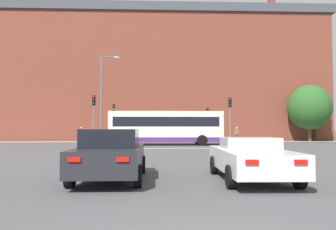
# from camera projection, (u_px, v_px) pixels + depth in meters

# --- Properties ---
(stop_line_strip) EXTENTS (8.45, 0.30, 0.01)m
(stop_line_strip) POSITION_uv_depth(u_px,v_px,m) (165.00, 148.00, 26.53)
(stop_line_strip) COLOR silver
(stop_line_strip) RESTS_ON ground_plane
(far_pavement) EXTENTS (69.39, 2.50, 0.01)m
(far_pavement) POSITION_uv_depth(u_px,v_px,m) (162.00, 142.00, 40.00)
(far_pavement) COLOR gray
(far_pavement) RESTS_ON ground_plane
(brick_civic_building) EXTENTS (48.50, 14.28, 23.69)m
(brick_civic_building) POSITION_uv_depth(u_px,v_px,m) (155.00, 78.00, 49.72)
(brick_civic_building) COLOR brown
(brick_civic_building) RESTS_ON ground_plane
(car_saloon_left) EXTENTS (2.07, 4.60, 1.60)m
(car_saloon_left) POSITION_uv_depth(u_px,v_px,m) (111.00, 154.00, 10.36)
(car_saloon_left) COLOR #232328
(car_saloon_left) RESTS_ON ground_plane
(car_roadster_right) EXTENTS (2.15, 4.68, 1.34)m
(car_roadster_right) POSITION_uv_depth(u_px,v_px,m) (251.00, 158.00, 10.26)
(car_roadster_right) COLOR silver
(car_roadster_right) RESTS_ON ground_plane
(bus_crossing_lead) EXTENTS (10.89, 2.77, 3.26)m
(bus_crossing_lead) POSITION_uv_depth(u_px,v_px,m) (166.00, 127.00, 31.89)
(bus_crossing_lead) COLOR silver
(bus_crossing_lead) RESTS_ON ground_plane
(traffic_light_far_right) EXTENTS (0.26, 0.31, 4.17)m
(traffic_light_far_right) POSITION_uv_depth(u_px,v_px,m) (207.00, 119.00, 39.71)
(traffic_light_far_right) COLOR slate
(traffic_light_far_right) RESTS_ON ground_plane
(traffic_light_near_left) EXTENTS (0.26, 0.31, 4.32)m
(traffic_light_near_left) POSITION_uv_depth(u_px,v_px,m) (94.00, 113.00, 26.53)
(traffic_light_near_left) COLOR slate
(traffic_light_near_left) RESTS_ON ground_plane
(traffic_light_far_left) EXTENTS (0.26, 0.31, 4.57)m
(traffic_light_far_left) POSITION_uv_depth(u_px,v_px,m) (114.00, 117.00, 39.28)
(traffic_light_far_left) COLOR slate
(traffic_light_far_left) RESTS_ON ground_plane
(traffic_light_near_right) EXTENTS (0.26, 0.31, 4.22)m
(traffic_light_near_right) POSITION_uv_depth(u_px,v_px,m) (230.00, 114.00, 27.51)
(traffic_light_near_right) COLOR slate
(traffic_light_near_right) RESTS_ON ground_plane
(street_lamp_junction) EXTENTS (1.74, 0.36, 8.38)m
(street_lamp_junction) POSITION_uv_depth(u_px,v_px,m) (104.00, 92.00, 29.95)
(street_lamp_junction) COLOR slate
(street_lamp_junction) RESTS_ON ground_plane
(pedestrian_waiting) EXTENTS (0.46, 0.39, 1.79)m
(pedestrian_waiting) POSITION_uv_depth(u_px,v_px,m) (237.00, 133.00, 40.90)
(pedestrian_waiting) COLOR #333851
(pedestrian_waiting) RESTS_ON ground_plane
(pedestrian_walking_east) EXTENTS (0.44, 0.29, 1.59)m
(pedestrian_walking_east) POSITION_uv_depth(u_px,v_px,m) (179.00, 134.00, 39.64)
(pedestrian_walking_east) COLOR #333851
(pedestrian_walking_east) RESTS_ON ground_plane
(pedestrian_walking_west) EXTENTS (0.45, 0.35, 1.82)m
(pedestrian_walking_west) POSITION_uv_depth(u_px,v_px,m) (81.00, 133.00, 40.41)
(pedestrian_walking_west) COLOR black
(pedestrian_walking_west) RESTS_ON ground_plane
(tree_by_building) EXTENTS (3.78, 3.78, 5.79)m
(tree_by_building) POSITION_uv_depth(u_px,v_px,m) (316.00, 112.00, 43.08)
(tree_by_building) COLOR #4C3823
(tree_by_building) RESTS_ON ground_plane
(tree_kerbside) EXTENTS (5.39, 5.39, 7.12)m
(tree_kerbside) POSITION_uv_depth(u_px,v_px,m) (309.00, 107.00, 41.20)
(tree_kerbside) COLOR #4C3823
(tree_kerbside) RESTS_ON ground_plane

